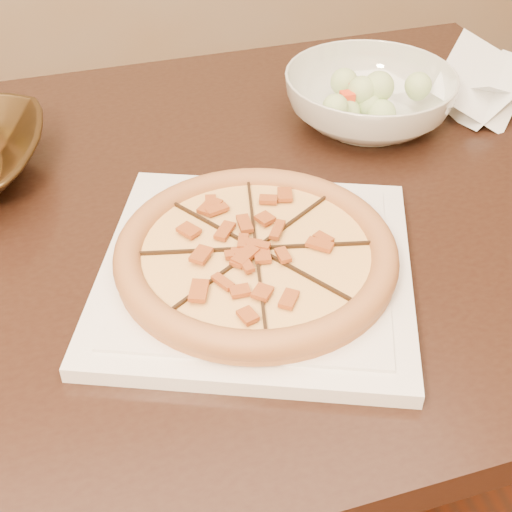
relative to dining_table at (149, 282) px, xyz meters
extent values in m
cube|color=black|center=(0.00, 0.00, 0.09)|extent=(1.41, 0.95, 0.04)
cylinder|color=black|center=(0.60, 0.36, -0.29)|extent=(0.07, 0.07, 0.71)
cube|color=white|center=(0.11, -0.14, 0.11)|extent=(0.43, 0.43, 0.02)
cube|color=white|center=(0.11, -0.14, 0.13)|extent=(0.36, 0.36, 0.00)
cylinder|color=#A95D3C|center=(0.11, -0.14, 0.13)|extent=(0.30, 0.30, 0.01)
torus|color=#A95D3C|center=(0.11, -0.14, 0.14)|extent=(0.31, 0.31, 0.03)
cylinder|color=#D5CA6B|center=(0.11, -0.14, 0.14)|extent=(0.25, 0.25, 0.01)
cube|color=black|center=(0.11, -0.14, 0.15)|extent=(0.05, 0.30, 0.01)
cube|color=black|center=(0.11, -0.14, 0.15)|extent=(0.18, 0.25, 0.01)
cube|color=black|center=(0.11, -0.14, 0.15)|extent=(0.30, 0.05, 0.01)
cube|color=black|center=(0.11, -0.14, 0.15)|extent=(0.25, 0.18, 0.01)
cube|color=#A25A29|center=(0.13, -0.14, 0.15)|extent=(0.03, 0.02, 0.00)
cube|color=#A25A29|center=(0.16, -0.14, 0.15)|extent=(0.02, 0.02, 0.00)
cube|color=#A25A29|center=(0.19, -0.12, 0.15)|extent=(0.03, 0.02, 0.00)
cube|color=#A25A29|center=(0.14, -0.13, 0.15)|extent=(0.03, 0.02, 0.00)
cube|color=#A25A29|center=(0.16, -0.10, 0.15)|extent=(0.03, 0.03, 0.00)
cube|color=#A25A29|center=(0.17, -0.07, 0.15)|extent=(0.03, 0.03, 0.00)
cube|color=#A25A29|center=(0.13, -0.10, 0.15)|extent=(0.02, 0.03, 0.00)
cube|color=#A25A29|center=(0.13, -0.07, 0.15)|extent=(0.02, 0.03, 0.00)
cube|color=#A25A29|center=(0.12, -0.04, 0.15)|extent=(0.02, 0.02, 0.00)
cube|color=#A25A29|center=(0.10, -0.09, 0.15)|extent=(0.02, 0.03, 0.00)
cube|color=#A25A29|center=(0.08, -0.07, 0.15)|extent=(0.02, 0.03, 0.00)
cube|color=#A25A29|center=(0.10, -0.12, 0.15)|extent=(0.02, 0.03, 0.00)
cube|color=#A25A29|center=(0.07, -0.10, 0.15)|extent=(0.03, 0.03, 0.00)
cube|color=#A25A29|center=(0.04, -0.09, 0.15)|extent=(0.03, 0.02, 0.00)
cube|color=#A25A29|center=(0.08, -0.13, 0.15)|extent=(0.03, 0.02, 0.00)
cube|color=#A25A29|center=(0.05, -0.13, 0.15)|extent=(0.03, 0.02, 0.00)
cube|color=#A25A29|center=(0.02, -0.14, 0.15)|extent=(0.02, 0.02, 0.00)
cube|color=#A25A29|center=(0.07, -0.15, 0.15)|extent=(0.03, 0.02, 0.00)
cube|color=#A25A29|center=(0.05, -0.17, 0.15)|extent=(0.03, 0.02, 0.00)
cube|color=#A25A29|center=(0.09, -0.15, 0.15)|extent=(0.03, 0.03, 0.00)
cube|color=#A25A29|center=(0.08, -0.18, 0.15)|extent=(0.03, 0.03, 0.00)
cube|color=#A25A29|center=(0.07, -0.21, 0.15)|extent=(0.02, 0.03, 0.00)
cube|color=#A25A29|center=(0.10, -0.17, 0.15)|extent=(0.02, 0.03, 0.00)
cube|color=#A25A29|center=(0.11, -0.20, 0.15)|extent=(0.02, 0.02, 0.00)
cube|color=#A25A29|center=(0.12, -0.23, 0.15)|extent=(0.02, 0.03, 0.00)
cube|color=#A25A29|center=(0.13, -0.18, 0.15)|extent=(0.02, 0.03, 0.00)
cube|color=#A25A29|center=(0.15, -0.20, 0.15)|extent=(0.02, 0.03, 0.00)
cube|color=#A25A29|center=(0.18, -0.21, 0.15)|extent=(0.03, 0.03, 0.00)
cube|color=#A25A29|center=(0.15, -0.17, 0.15)|extent=(0.03, 0.02, 0.00)
cube|color=#A25A29|center=(0.18, -0.17, 0.15)|extent=(0.03, 0.02, 0.00)
imported|color=silver|center=(0.35, 0.16, 0.14)|extent=(0.27, 0.27, 0.08)
sphere|color=beige|center=(0.35, 0.16, 0.20)|extent=(0.04, 0.04, 0.04)
sphere|color=beige|center=(0.37, 0.17, 0.20)|extent=(0.04, 0.04, 0.04)
sphere|color=beige|center=(0.37, 0.20, 0.20)|extent=(0.04, 0.04, 0.04)
sphere|color=beige|center=(0.35, 0.17, 0.20)|extent=(0.04, 0.04, 0.04)
sphere|color=beige|center=(0.33, 0.18, 0.20)|extent=(0.04, 0.04, 0.04)
sphere|color=beige|center=(0.35, 0.16, 0.20)|extent=(0.04, 0.04, 0.04)
sphere|color=beige|center=(0.33, 0.15, 0.20)|extent=(0.04, 0.04, 0.04)
sphere|color=beige|center=(0.32, 0.12, 0.20)|extent=(0.04, 0.04, 0.04)
sphere|color=beige|center=(0.35, 0.14, 0.20)|extent=(0.04, 0.04, 0.04)
sphere|color=beige|center=(0.37, 0.12, 0.20)|extent=(0.04, 0.04, 0.04)
sphere|color=beige|center=(0.36, 0.15, 0.20)|extent=(0.04, 0.04, 0.04)
cube|color=#F7401A|center=(0.38, 0.18, 0.19)|extent=(0.02, 0.02, 0.01)
cube|color=#F7401A|center=(0.34, 0.19, 0.19)|extent=(0.02, 0.02, 0.01)
cube|color=#F7401A|center=(0.31, 0.15, 0.19)|extent=(0.02, 0.02, 0.01)
cube|color=#F7401A|center=(0.34, 0.12, 0.19)|extent=(0.02, 0.02, 0.01)
cube|color=#F7401A|center=(0.38, 0.14, 0.19)|extent=(0.02, 0.02, 0.01)
camera|label=1|loc=(-0.03, -0.71, 0.63)|focal=50.00mm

